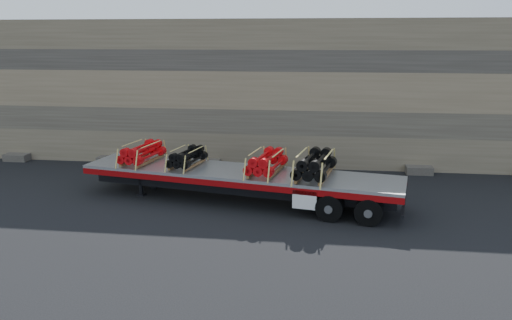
{
  "coord_description": "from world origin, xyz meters",
  "views": [
    {
      "loc": [
        2.34,
        -18.4,
        6.16
      ],
      "look_at": [
        -0.05,
        0.22,
        1.53
      ],
      "focal_mm": 35.0,
      "sensor_mm": 36.0,
      "label": 1
    }
  ],
  "objects": [
    {
      "name": "bundle_midrear",
      "position": [
        0.44,
        -0.52,
        1.62
      ],
      "size": [
        1.48,
        2.34,
        0.77
      ],
      "primitive_type": null,
      "rotation": [
        0.0,
        0.0,
        -0.19
      ],
      "color": "red",
      "rests_on": "trailer"
    },
    {
      "name": "rock_wall",
      "position": [
        0.0,
        6.5,
        3.5
      ],
      "size": [
        44.0,
        3.0,
        7.0
      ],
      "primitive_type": "cube",
      "color": "#7A6B54",
      "rests_on": "ground"
    },
    {
      "name": "bundle_front",
      "position": [
        -4.73,
        0.48,
        1.6
      ],
      "size": [
        1.44,
        2.27,
        0.75
      ],
      "primitive_type": null,
      "rotation": [
        0.0,
        0.0,
        -0.19
      ],
      "color": "red",
      "rests_on": "trailer"
    },
    {
      "name": "trailer",
      "position": [
        -0.66,
        -0.3,
        0.62
      ],
      "size": [
        12.53,
        4.65,
        1.23
      ],
      "primitive_type": null,
      "rotation": [
        0.0,
        0.0,
        -0.19
      ],
      "color": "#B9BCC2",
      "rests_on": "ground"
    },
    {
      "name": "bundle_rear",
      "position": [
        2.23,
        -0.86,
        1.66
      ],
      "size": [
        1.64,
        2.6,
        0.86
      ],
      "primitive_type": null,
      "rotation": [
        0.0,
        0.0,
        -0.19
      ],
      "color": "black",
      "rests_on": "trailer"
    },
    {
      "name": "ground",
      "position": [
        0.0,
        0.0,
        0.0
      ],
      "size": [
        120.0,
        120.0,
        0.0
      ],
      "primitive_type": "plane",
      "color": "black",
      "rests_on": "ground"
    },
    {
      "name": "bundle_midfront",
      "position": [
        -2.76,
        0.1,
        1.56
      ],
      "size": [
        1.28,
        2.02,
        0.67
      ],
      "primitive_type": null,
      "rotation": [
        0.0,
        0.0,
        -0.19
      ],
      "color": "black",
      "rests_on": "trailer"
    }
  ]
}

